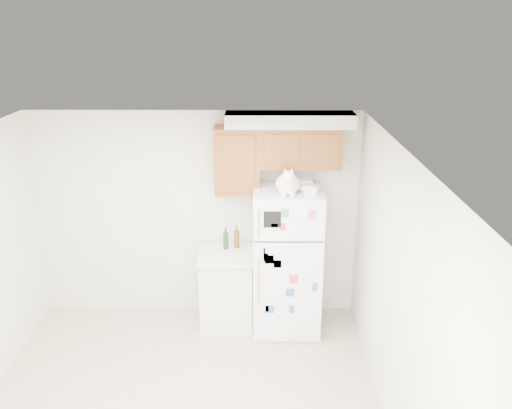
{
  "coord_description": "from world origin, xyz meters",
  "views": [
    {
      "loc": [
        0.74,
        -4.0,
        3.51
      ],
      "look_at": [
        0.71,
        1.55,
        1.55
      ],
      "focal_mm": 38.0,
      "sensor_mm": 36.0,
      "label": 1
    }
  ],
  "objects_px": {
    "refrigerator": "(287,261)",
    "bottle_amber": "(237,237)",
    "storage_box_front": "(311,189)",
    "storage_box_back": "(304,183)",
    "cat": "(288,183)",
    "bottle_green": "(226,238)",
    "base_counter": "(227,288)"
  },
  "relations": [
    {
      "from": "bottle_green",
      "to": "base_counter",
      "type": "bearing_deg",
      "value": -83.21
    },
    {
      "from": "cat",
      "to": "storage_box_front",
      "type": "relative_size",
      "value": 3.03
    },
    {
      "from": "bottle_green",
      "to": "bottle_amber",
      "type": "height_order",
      "value": "bottle_amber"
    },
    {
      "from": "storage_box_front",
      "to": "bottle_amber",
      "type": "xyz_separation_m",
      "value": [
        -0.81,
        0.33,
        -0.69
      ]
    },
    {
      "from": "bottle_amber",
      "to": "storage_box_front",
      "type": "bearing_deg",
      "value": -22.02
    },
    {
      "from": "base_counter",
      "to": "bottle_green",
      "type": "distance_m",
      "value": 0.6
    },
    {
      "from": "base_counter",
      "to": "storage_box_front",
      "type": "xyz_separation_m",
      "value": [
        0.93,
        -0.19,
        1.28
      ]
    },
    {
      "from": "storage_box_back",
      "to": "base_counter",
      "type": "bearing_deg",
      "value": -179.91
    },
    {
      "from": "cat",
      "to": "storage_box_front",
      "type": "height_order",
      "value": "cat"
    },
    {
      "from": "refrigerator",
      "to": "bottle_green",
      "type": "relative_size",
      "value": 6.36
    },
    {
      "from": "cat",
      "to": "bottle_green",
      "type": "bearing_deg",
      "value": 154.98
    },
    {
      "from": "storage_box_back",
      "to": "storage_box_front",
      "type": "xyz_separation_m",
      "value": [
        0.06,
        -0.19,
        -0.01
      ]
    },
    {
      "from": "cat",
      "to": "storage_box_front",
      "type": "bearing_deg",
      "value": 6.83
    },
    {
      "from": "refrigerator",
      "to": "storage_box_front",
      "type": "xyz_separation_m",
      "value": [
        0.24,
        -0.11,
        0.89
      ]
    },
    {
      "from": "base_counter",
      "to": "bottle_amber",
      "type": "bearing_deg",
      "value": 51.09
    },
    {
      "from": "cat",
      "to": "bottle_green",
      "type": "xyz_separation_m",
      "value": [
        -0.69,
        0.32,
        -0.77
      ]
    },
    {
      "from": "storage_box_front",
      "to": "bottle_green",
      "type": "distance_m",
      "value": 1.2
    },
    {
      "from": "refrigerator",
      "to": "storage_box_back",
      "type": "height_order",
      "value": "storage_box_back"
    },
    {
      "from": "cat",
      "to": "bottle_green",
      "type": "distance_m",
      "value": 1.08
    },
    {
      "from": "storage_box_back",
      "to": "storage_box_front",
      "type": "height_order",
      "value": "storage_box_back"
    },
    {
      "from": "storage_box_front",
      "to": "bottle_green",
      "type": "xyz_separation_m",
      "value": [
        -0.94,
        0.29,
        -0.69
      ]
    },
    {
      "from": "cat",
      "to": "storage_box_front",
      "type": "xyz_separation_m",
      "value": [
        0.25,
        0.03,
        -0.07
      ]
    },
    {
      "from": "refrigerator",
      "to": "storage_box_front",
      "type": "bearing_deg",
      "value": -25.5
    },
    {
      "from": "bottle_green",
      "to": "bottle_amber",
      "type": "relative_size",
      "value": 0.98
    },
    {
      "from": "base_counter",
      "to": "cat",
      "type": "relative_size",
      "value": 2.02
    },
    {
      "from": "bottle_green",
      "to": "storage_box_back",
      "type": "bearing_deg",
      "value": -6.73
    },
    {
      "from": "refrigerator",
      "to": "bottle_amber",
      "type": "height_order",
      "value": "refrigerator"
    },
    {
      "from": "refrigerator",
      "to": "storage_box_front",
      "type": "height_order",
      "value": "storage_box_front"
    },
    {
      "from": "storage_box_back",
      "to": "storage_box_front",
      "type": "distance_m",
      "value": 0.2
    },
    {
      "from": "refrigerator",
      "to": "bottle_amber",
      "type": "distance_m",
      "value": 0.65
    },
    {
      "from": "storage_box_front",
      "to": "storage_box_back",
      "type": "bearing_deg",
      "value": 132.53
    },
    {
      "from": "base_counter",
      "to": "storage_box_front",
      "type": "bearing_deg",
      "value": -11.41
    }
  ]
}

